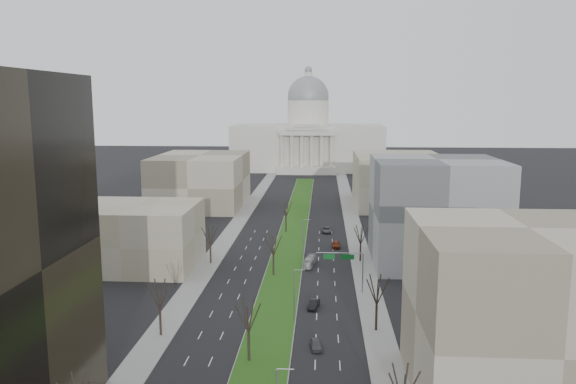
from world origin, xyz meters
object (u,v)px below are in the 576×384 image
at_px(car_grey_near, 316,344).
at_px(car_red, 336,245).
at_px(car_grey_far, 326,230).
at_px(car_black, 314,304).
at_px(box_van, 310,261).

distance_m(car_grey_near, car_red, 59.65).
bearing_deg(car_red, car_grey_far, 98.70).
relative_size(car_black, box_van, 0.59).
distance_m(car_red, box_van, 17.79).
relative_size(car_black, car_grey_far, 0.81).
bearing_deg(box_van, car_red, 77.41).
relative_size(car_grey_near, box_van, 0.53).
distance_m(car_black, box_van, 26.12).
relative_size(car_black, car_red, 0.89).
bearing_deg(car_grey_near, box_van, 85.29).
distance_m(car_black, car_grey_far, 59.14).
relative_size(car_red, car_grey_far, 0.92).
height_order(car_red, car_grey_far, car_grey_far).
height_order(car_red, box_van, box_van).
xyz_separation_m(car_black, car_red, (4.95, 42.70, -0.00)).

